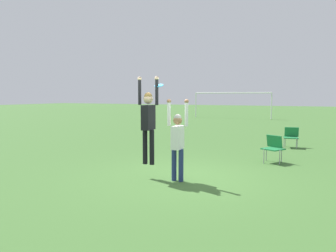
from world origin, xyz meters
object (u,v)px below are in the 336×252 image
at_px(camping_chair_1, 291,136).
at_px(person_jumping, 148,118).
at_px(frisbee, 159,85).
at_px(camping_chair_2, 273,146).
at_px(person_defending, 178,138).

bearing_deg(camping_chair_1, person_jumping, 57.89).
height_order(person_jumping, camping_chair_1, person_jumping).
xyz_separation_m(frisbee, camping_chair_2, (2.29, 3.31, -1.81)).
bearing_deg(camping_chair_1, person_defending, 63.65).
distance_m(camping_chair_1, camping_chair_2, 3.34).
relative_size(person_jumping, frisbee, 9.89).
distance_m(person_jumping, person_defending, 0.91).
xyz_separation_m(person_defending, camping_chair_1, (2.00, 6.67, -0.57)).
bearing_deg(person_jumping, camping_chair_1, -25.66).
height_order(frisbee, camping_chair_1, frisbee).
height_order(person_defending, camping_chair_2, person_defending).
distance_m(frisbee, camping_chair_1, 7.34).
bearing_deg(camping_chair_1, frisbee, 59.61).
distance_m(person_defending, camping_chair_1, 6.99).
bearing_deg(person_defending, camping_chair_2, 148.78).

